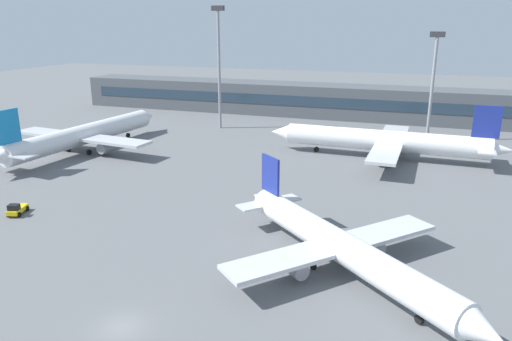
# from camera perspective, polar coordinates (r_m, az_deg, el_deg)

# --- Properties ---
(ground_plane) EXTENTS (400.00, 400.00, 0.00)m
(ground_plane) POSITION_cam_1_polar(r_m,az_deg,el_deg) (79.66, 0.84, -2.15)
(ground_plane) COLOR slate
(terminal_building) EXTENTS (158.67, 12.13, 9.00)m
(terminal_building) POSITION_cam_1_polar(r_m,az_deg,el_deg) (141.84, 9.51, 7.99)
(terminal_building) COLOR #4C5156
(terminal_building) RESTS_ON ground_plane
(airplane_near) EXTENTS (30.86, 27.87, 9.51)m
(airplane_near) POSITION_cam_1_polar(r_m,az_deg,el_deg) (53.73, 10.09, -8.89)
(airplane_near) COLOR white
(airplane_near) RESTS_ON ground_plane
(airplane_mid) EXTENTS (32.88, 46.98, 11.60)m
(airplane_mid) POSITION_cam_1_polar(r_m,az_deg,el_deg) (108.61, -19.31, 4.03)
(airplane_mid) COLOR white
(airplane_mid) RESTS_ON ground_plane
(airplane_far) EXTENTS (47.12, 32.77, 11.65)m
(airplane_far) POSITION_cam_1_polar(r_m,az_deg,el_deg) (100.05, 14.63, 3.40)
(airplane_far) COLOR white
(airplane_far) RESTS_ON ground_plane
(baggage_tug_yellow) EXTENTS (2.66, 3.89, 1.75)m
(baggage_tug_yellow) POSITION_cam_1_polar(r_m,az_deg,el_deg) (76.81, -26.23, -4.09)
(baggage_tug_yellow) COLOR yellow
(baggage_tug_yellow) RESTS_ON ground_plane
(floodlight_tower_west) EXTENTS (3.20, 0.80, 24.17)m
(floodlight_tower_west) POSITION_cam_1_polar(r_m,az_deg,el_deg) (116.69, 20.02, 10.06)
(floodlight_tower_west) COLOR gray
(floodlight_tower_west) RESTS_ON ground_plane
(floodlight_tower_east) EXTENTS (3.20, 0.80, 29.92)m
(floodlight_tower_east) POSITION_cam_1_polar(r_m,az_deg,el_deg) (123.84, -4.36, 12.74)
(floodlight_tower_east) COLOR gray
(floodlight_tower_east) RESTS_ON ground_plane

